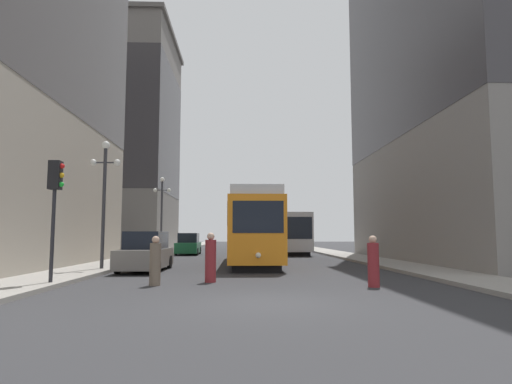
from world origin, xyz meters
name	(u,v)px	position (x,y,z in m)	size (l,w,h in m)	color
ground_plane	(266,303)	(0.00, 0.00, 0.00)	(200.00, 200.00, 0.00)	#303033
sidewalk_left	(179,249)	(-7.65, 40.00, 0.07)	(2.63, 120.00, 0.15)	gray
sidewalk_right	(311,249)	(7.65, 40.00, 0.07)	(2.63, 120.00, 0.15)	gray
streetcar	(253,227)	(0.09, 14.68, 2.10)	(2.69, 13.61, 3.89)	black
transit_bus	(287,232)	(3.63, 28.84, 1.95)	(2.84, 12.37, 3.45)	black
parked_car_left_near	(146,253)	(-5.04, 9.79, 0.84)	(1.91, 4.95, 1.82)	black
parked_car_left_mid	(189,245)	(-5.04, 26.55, 0.84)	(1.94, 4.83, 1.82)	black
pedestrian_crossing_near	(373,263)	(3.63, 3.15, 0.76)	(0.37, 0.37, 1.64)	maroon
pedestrian_crossing_far	(155,262)	(-3.46, 3.83, 0.76)	(0.36, 0.36, 1.63)	#6B5B4C
pedestrian_on_sidewalk	(211,259)	(-1.69, 4.78, 0.81)	(0.39, 0.39, 1.74)	maroon
traffic_light_near_left	(55,188)	(-6.72, 3.58, 3.19)	(0.47, 0.36, 3.94)	#232328
lamp_post_left_near	(104,185)	(-6.94, 9.39, 3.98)	(1.41, 0.36, 5.87)	#333338
lamp_post_left_far	(162,204)	(-6.94, 24.13, 4.13)	(1.41, 0.36, 6.13)	#333338
building_left_midblock	(106,137)	(-16.65, 40.54, 13.31)	(15.96, 15.91, 25.83)	slate
building_right_corner	(511,15)	(16.87, 15.47, 15.87)	(16.42, 21.05, 30.77)	gray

